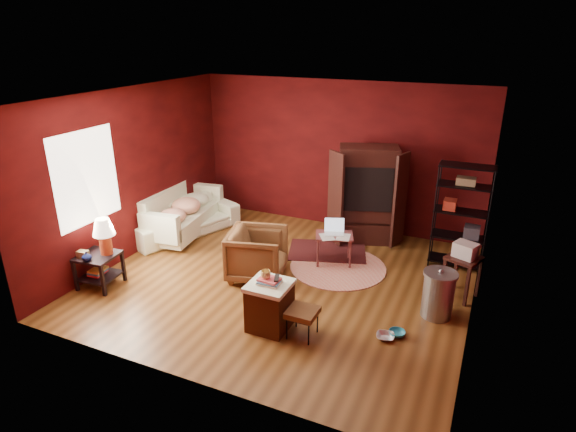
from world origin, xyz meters
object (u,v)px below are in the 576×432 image
object	(u,v)px
side_table	(101,246)
wire_shelving	(462,212)
sofa	(183,213)
armchair	(257,252)
hamper	(270,305)
tv_armoire	(367,193)
laptop_desk	(334,238)

from	to	relation	value
side_table	wire_shelving	distance (m)	5.58
sofa	side_table	distance (m)	2.13
sofa	side_table	xyz separation A→B (m)	(0.08, -2.12, 0.23)
wire_shelving	armchair	bearing A→B (deg)	-149.92
sofa	hamper	bearing A→B (deg)	-105.03
armchair	tv_armoire	size ratio (longest dim) A/B	0.49
side_table	wire_shelving	xyz separation A→B (m)	(4.80, 2.83, 0.30)
armchair	tv_armoire	distance (m)	2.39
sofa	tv_armoire	size ratio (longest dim) A/B	1.20
armchair	laptop_desk	xyz separation A→B (m)	(0.93, 0.94, 0.03)
side_table	hamper	xyz separation A→B (m)	(2.78, 0.01, -0.30)
sofa	wire_shelving	size ratio (longest dim) A/B	1.22
hamper	tv_armoire	bearing A→B (deg)	83.42
armchair	side_table	distance (m)	2.32
hamper	wire_shelving	size ratio (longest dim) A/B	0.43
hamper	tv_armoire	size ratio (longest dim) A/B	0.42
sofa	side_table	size ratio (longest dim) A/B	1.96
sofa	armchair	bearing A→B (deg)	-93.27
sofa	armchair	xyz separation A→B (m)	(2.07, -0.95, 0.02)
side_table	armchair	bearing A→B (deg)	30.28
hamper	tv_armoire	xyz separation A→B (m)	(0.37, 3.19, 0.58)
laptop_desk	wire_shelving	bearing A→B (deg)	0.57
armchair	hamper	xyz separation A→B (m)	(0.78, -1.15, -0.09)
armchair	laptop_desk	distance (m)	1.32
laptop_desk	tv_armoire	xyz separation A→B (m)	(0.22, 1.10, 0.45)
sofa	wire_shelving	xyz separation A→B (m)	(4.87, 0.71, 0.53)
side_table	tv_armoire	bearing A→B (deg)	45.55
armchair	wire_shelving	bearing A→B (deg)	-73.82
tv_armoire	wire_shelving	xyz separation A→B (m)	(1.65, -0.38, 0.03)
side_table	wire_shelving	size ratio (longest dim) A/B	0.62
hamper	wire_shelving	bearing A→B (deg)	54.31
armchair	sofa	bearing A→B (deg)	50.88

